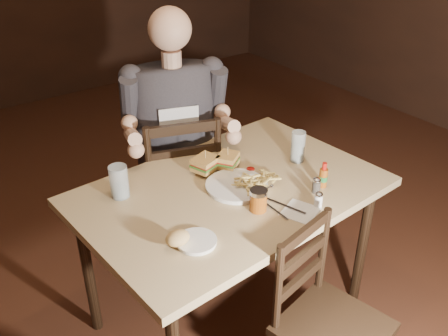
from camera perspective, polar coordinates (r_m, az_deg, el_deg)
room_shell at (r=1.89m, az=-0.68°, el=12.68°), size 7.00×7.00×7.00m
main_table at (r=2.27m, az=0.75°, el=-3.82°), size 1.38×0.97×0.77m
chair_far at (r=2.82m, az=-5.28°, el=-1.96°), size 0.57×0.60×0.95m
chair_near at (r=2.13m, az=12.42°, el=-17.43°), size 0.46×0.49×0.83m
diner at (r=2.54m, az=-5.57°, el=7.03°), size 0.67×0.60×0.97m
dinner_plate at (r=2.23m, az=1.46°, el=-2.14°), size 0.29×0.29×0.02m
sandwich_left at (r=2.32m, az=-2.15°, el=0.96°), size 0.14×0.13×0.10m
sandwich_right at (r=2.35m, az=0.43°, el=1.28°), size 0.14×0.13×0.09m
fries_pile at (r=2.23m, az=3.81°, el=-1.39°), size 0.27×0.19×0.04m
ketchup_dollop at (r=2.34m, az=3.05°, el=-0.10°), size 0.04×0.04×0.01m
glass_left at (r=2.18m, az=-11.90°, el=-1.53°), size 0.08×0.08×0.15m
glass_right at (r=2.44m, az=8.45°, el=2.44°), size 0.07×0.07×0.15m
hot_sauce at (r=2.25m, az=11.30°, el=-0.77°), size 0.04×0.04×0.12m
salt_shaker at (r=2.13m, az=10.74°, el=-3.58°), size 0.04×0.04×0.06m
pepper_shaker at (r=2.22m, az=10.52°, el=-2.00°), size 0.04×0.04×0.07m
syrup_dispenser at (r=2.07m, az=3.95°, el=-3.67°), size 0.08×0.08×0.10m
napkin at (r=2.10m, az=8.69°, el=-4.93°), size 0.18×0.18×0.00m
knife at (r=2.12m, az=6.70°, el=-4.22°), size 0.08×0.22×0.01m
fork at (r=2.08m, az=6.03°, el=-4.97°), size 0.02×0.15×0.00m
side_plate at (r=1.91m, az=-3.16°, el=-8.46°), size 0.16×0.16×0.01m
bread_roll at (r=1.88m, az=-5.33°, el=-7.97°), size 0.10×0.08×0.06m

